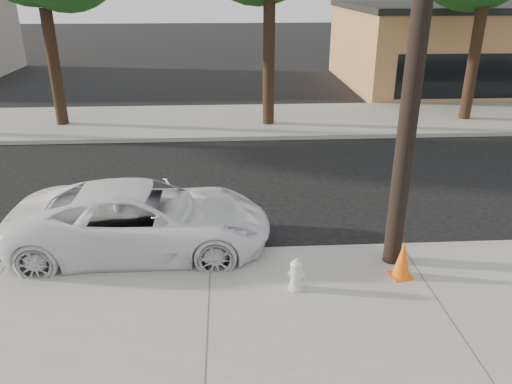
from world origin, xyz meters
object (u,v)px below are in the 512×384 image
fire_hydrant (296,275)px  traffic_cone (403,259)px  utility_pole (420,20)px  police_cruiser (143,219)px

fire_hydrant → traffic_cone: size_ratio=0.79×
fire_hydrant → utility_pole: bearing=33.4°
traffic_cone → utility_pole: bearing=89.8°
utility_pole → traffic_cone: size_ratio=12.14×
police_cruiser → fire_hydrant: bearing=-122.0°
police_cruiser → traffic_cone: 5.24m
police_cruiser → fire_hydrant: size_ratio=9.08×
utility_pole → police_cruiser: bearing=169.1°
utility_pole → traffic_cone: (-0.00, -0.58, -4.19)m
utility_pole → traffic_cone: bearing=-90.2°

